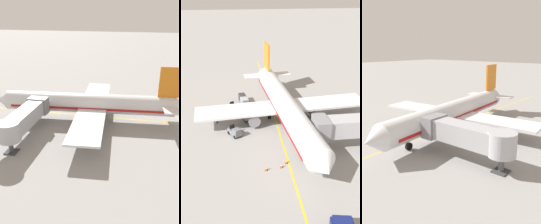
{
  "view_description": "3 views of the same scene",
  "coord_description": "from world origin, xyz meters",
  "views": [
    {
      "loc": [
        -43.72,
        -9.91,
        19.84
      ],
      "look_at": [
        -3.96,
        -1.17,
        2.55
      ],
      "focal_mm": 38.85,
      "sensor_mm": 36.0,
      "label": 1
    },
    {
      "loc": [
        6.18,
        40.29,
        22.44
      ],
      "look_at": [
        1.22,
        0.98,
        2.84
      ],
      "focal_mm": 43.05,
      "sensor_mm": 36.0,
      "label": 2
    },
    {
      "loc": [
        -28.18,
        32.26,
        14.11
      ],
      "look_at": [
        -1.93,
        0.64,
        3.48
      ],
      "focal_mm": 39.78,
      "sensor_mm": 36.0,
      "label": 3
    }
  ],
  "objects": [
    {
      "name": "ground_plane",
      "position": [
        0.0,
        0.0,
        0.0
      ],
      "size": [
        400.0,
        400.0,
        0.0
      ],
      "primitive_type": "plane",
      "color": "gray"
    },
    {
      "name": "gate_lead_in_line",
      "position": [
        0.0,
        0.0,
        0.0
      ],
      "size": [
        0.24,
        80.0,
        0.01
      ],
      "primitive_type": "cube",
      "color": "gold",
      "rests_on": "ground"
    },
    {
      "name": "parked_airliner",
      "position": [
        -1.41,
        -0.61,
        3.19
      ],
      "size": [
        30.35,
        37.35,
        10.63
      ],
      "color": "silver",
      "rests_on": "ground"
    },
    {
      "name": "jet_bridge",
      "position": [
        -10.67,
        8.23,
        3.45
      ],
      "size": [
        13.34,
        3.5,
        4.98
      ],
      "color": "#A8AAAF",
      "rests_on": "ground"
    },
    {
      "name": "baggage_tug_lead",
      "position": [
        7.2,
        2.97,
        0.71
      ],
      "size": [
        2.35,
        2.75,
        1.62
      ],
      "color": "slate",
      "rests_on": "ground"
    },
    {
      "name": "baggage_tug_trailing",
      "position": [
        7.23,
        -6.16,
        0.71
      ],
      "size": [
        2.42,
        2.73,
        1.62
      ],
      "color": "#B21E1E",
      "rests_on": "ground"
    },
    {
      "name": "baggage_cart_front",
      "position": [
        4.98,
        -1.91,
        0.95
      ],
      "size": [
        1.72,
        2.98,
        1.58
      ],
      "color": "#4C4C51",
      "rests_on": "ground"
    },
    {
      "name": "baggage_cart_second_in_train",
      "position": [
        4.85,
        -4.85,
        0.95
      ],
      "size": [
        1.72,
        2.98,
        1.58
      ],
      "color": "#4C4C51",
      "rests_on": "ground"
    },
    {
      "name": "baggage_cart_third_in_train",
      "position": [
        5.22,
        -8.19,
        0.95
      ],
      "size": [
        1.72,
        2.98,
        1.58
      ],
      "color": "#4C4C51",
      "rests_on": "ground"
    },
    {
      "name": "baggage_cart_tail_end",
      "position": [
        5.55,
        -10.15,
        0.95
      ],
      "size": [
        1.72,
        2.98,
        1.58
      ],
      "color": "#4C4C51",
      "rests_on": "ground"
    },
    {
      "name": "ground_crew_wing_walker",
      "position": [
        10.26,
        -1.64,
        0.95
      ],
      "size": [
        0.45,
        0.67,
        1.69
      ],
      "color": "#232328",
      "rests_on": "ground"
    },
    {
      "name": "safety_cone_nose_left",
      "position": [
        1.11,
        11.97,
        0.29
      ],
      "size": [
        0.36,
        0.36,
        0.59
      ],
      "color": "black",
      "rests_on": "ground"
    },
    {
      "name": "safety_cone_nose_right",
      "position": [
        3.19,
        12.3,
        0.29
      ],
      "size": [
        0.36,
        0.36,
        0.59
      ],
      "color": "black",
      "rests_on": "ground"
    },
    {
      "name": "safety_cone_wing_tip",
      "position": [
        0.31,
        11.11,
        0.29
      ],
      "size": [
        0.36,
        0.36,
        0.59
      ],
      "color": "black",
      "rests_on": "ground"
    }
  ]
}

